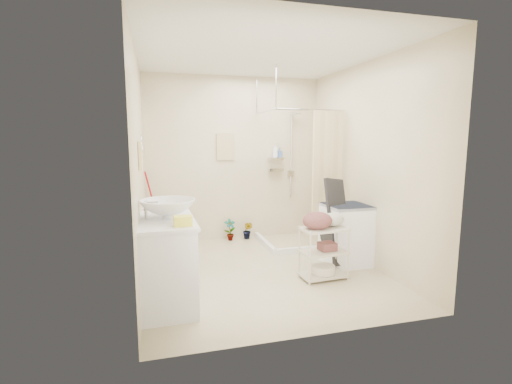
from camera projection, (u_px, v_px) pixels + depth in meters
floor at (262, 270)px, 4.62m from camera, size 3.20×3.20×0.00m
ceiling at (262, 53)px, 4.24m from camera, size 2.80×3.20×0.04m
wall_back at (235, 159)px, 5.96m from camera, size 2.80×0.04×2.60m
wall_front at (319, 181)px, 2.90m from camera, size 2.80×0.04×2.60m
wall_left at (140, 169)px, 4.07m from camera, size 0.04×3.20×2.60m
wall_right at (366, 164)px, 4.79m from camera, size 0.04×3.20×2.60m
vanity at (167, 262)px, 3.63m from camera, size 0.57×0.99×0.86m
sink at (168, 209)px, 3.61m from camera, size 0.64×0.64×0.18m
counter_basket at (183, 221)px, 3.29m from camera, size 0.16×0.13×0.09m
floor_basket at (186, 311)px, 3.38m from camera, size 0.28×0.23×0.13m
toilet at (173, 233)px, 4.97m from camera, size 0.74×0.45×0.73m
mop at (152, 209)px, 5.62m from camera, size 0.14×0.14×1.14m
potted_plant_a at (230, 230)px, 5.95m from camera, size 0.20×0.15×0.35m
potted_plant_b at (248, 230)px, 6.04m from camera, size 0.20×0.20×0.29m
hanging_towel at (225, 147)px, 5.87m from camera, size 0.28×0.03×0.42m
towel_ring at (140, 154)px, 3.86m from camera, size 0.04×0.22×0.34m
tp_holder at (146, 219)px, 4.21m from camera, size 0.08×0.12×0.14m
shower at (296, 177)px, 5.69m from camera, size 1.10×1.10×2.10m
shampoo_bottle_a at (275, 151)px, 6.02m from camera, size 0.10×0.10×0.22m
shampoo_bottle_b at (279, 153)px, 6.07m from camera, size 0.09×0.09×0.16m
washing_machine at (346, 234)px, 4.84m from camera, size 0.54×0.56×0.78m
laundry_rack at (324, 248)px, 4.31m from camera, size 0.55×0.35×0.73m
ironing_board at (338, 221)px, 4.72m from camera, size 0.34×0.20×1.16m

